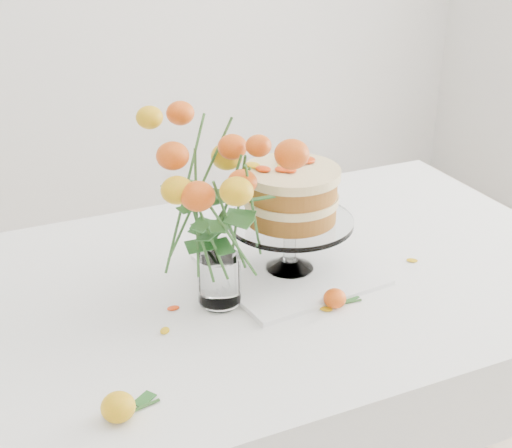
{
  "coord_description": "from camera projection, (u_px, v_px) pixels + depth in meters",
  "views": [
    {
      "loc": [
        -0.61,
        -1.23,
        1.53
      ],
      "look_at": [
        -0.07,
        -0.04,
        0.91
      ],
      "focal_mm": 50.0,
      "sensor_mm": 36.0,
      "label": 1
    }
  ],
  "objects": [
    {
      "name": "table",
      "position": [
        278.0,
        304.0,
        1.61
      ],
      "size": [
        1.43,
        0.93,
        0.76
      ],
      "color": "tan",
      "rests_on": "ground"
    },
    {
      "name": "stray_petal_f",
      "position": [
        412.0,
        261.0,
        1.62
      ],
      "size": [
        0.03,
        0.02,
        0.0
      ],
      "primitive_type": "ellipsoid",
      "color": "gold",
      "rests_on": "table"
    },
    {
      "name": "stray_petal_d",
      "position": [
        173.0,
        308.0,
        1.44
      ],
      "size": [
        0.03,
        0.02,
        0.0
      ],
      "primitive_type": "ellipsoid",
      "color": "gold",
      "rests_on": "table"
    },
    {
      "name": "loose_rose_far",
      "position": [
        335.0,
        298.0,
        1.44
      ],
      "size": [
        0.08,
        0.05,
        0.04
      ],
      "rotation": [
        0.0,
        0.0,
        -0.09
      ],
      "color": "#C94B09",
      "rests_on": "table"
    },
    {
      "name": "stray_petal_a",
      "position": [
        247.0,
        305.0,
        1.45
      ],
      "size": [
        0.03,
        0.02,
        0.0
      ],
      "primitive_type": "ellipsoid",
      "color": "gold",
      "rests_on": "table"
    },
    {
      "name": "stray_petal_b",
      "position": [
        299.0,
        304.0,
        1.45
      ],
      "size": [
        0.03,
        0.02,
        0.0
      ],
      "primitive_type": "ellipsoid",
      "color": "gold",
      "rests_on": "table"
    },
    {
      "name": "rose_vase",
      "position": [
        217.0,
        188.0,
        1.35
      ],
      "size": [
        0.3,
        0.3,
        0.44
      ],
      "rotation": [
        0.0,
        0.0,
        0.04
      ],
      "color": "white",
      "rests_on": "table"
    },
    {
      "name": "cake_stand",
      "position": [
        291.0,
        200.0,
        1.5
      ],
      "size": [
        0.27,
        0.27,
        0.24
      ],
      "rotation": [
        0.0,
        0.0,
        0.07
      ],
      "color": "white",
      "rests_on": "napkin"
    },
    {
      "name": "stray_petal_e",
      "position": [
        165.0,
        331.0,
        1.37
      ],
      "size": [
        0.03,
        0.02,
        0.0
      ],
      "primitive_type": "ellipsoid",
      "color": "gold",
      "rests_on": "table"
    },
    {
      "name": "stray_petal_c",
      "position": [
        326.0,
        309.0,
        1.44
      ],
      "size": [
        0.03,
        0.02,
        0.0
      ],
      "primitive_type": "ellipsoid",
      "color": "gold",
      "rests_on": "table"
    },
    {
      "name": "loose_rose_near",
      "position": [
        118.0,
        407.0,
        1.14
      ],
      "size": [
        0.1,
        0.06,
        0.05
      ],
      "rotation": [
        0.0,
        0.0,
        0.2
      ],
      "color": "orange",
      "rests_on": "table"
    },
    {
      "name": "napkin",
      "position": [
        289.0,
        269.0,
        1.58
      ],
      "size": [
        0.36,
        0.36,
        0.01
      ],
      "primitive_type": "cube",
      "rotation": [
        0.0,
        0.0,
        0.1
      ],
      "color": "white",
      "rests_on": "table"
    }
  ]
}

